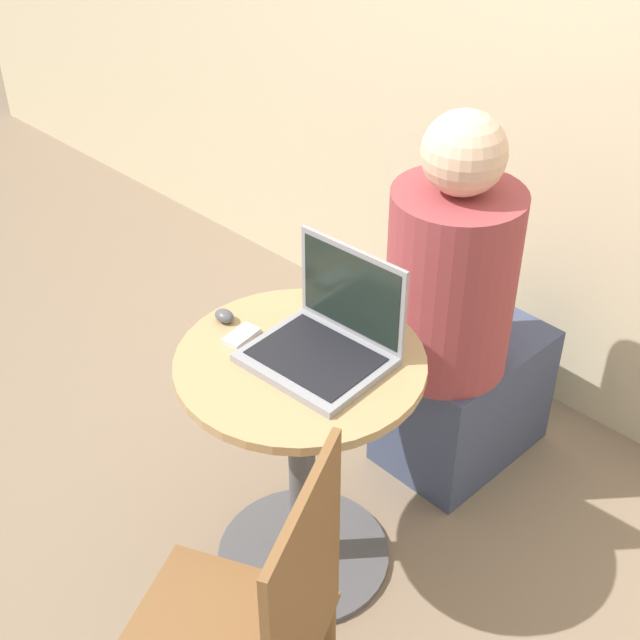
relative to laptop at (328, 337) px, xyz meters
name	(u,v)px	position (x,y,z in m)	size (l,w,h in m)	color
ground_plane	(303,556)	(-0.04, -0.06, -0.78)	(12.00, 12.00, 0.00)	#7F6B56
back_wall	(584,16)	(-0.04, 1.07, 0.52)	(7.00, 0.05, 2.60)	beige
round_table	(302,442)	(-0.04, -0.06, -0.33)	(0.62, 0.62, 0.72)	#4C4C51
laptop	(328,337)	(0.00, 0.00, 0.00)	(0.33, 0.28, 0.26)	gray
cell_phone	(242,336)	(-0.20, -0.10, -0.05)	(0.06, 0.10, 0.02)	silver
computer_mouse	(224,316)	(-0.29, -0.08, -0.04)	(0.06, 0.04, 0.03)	#4C4C51
person_seated	(458,333)	(0.01, 0.55, -0.28)	(0.37, 0.57, 1.21)	#3D4766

